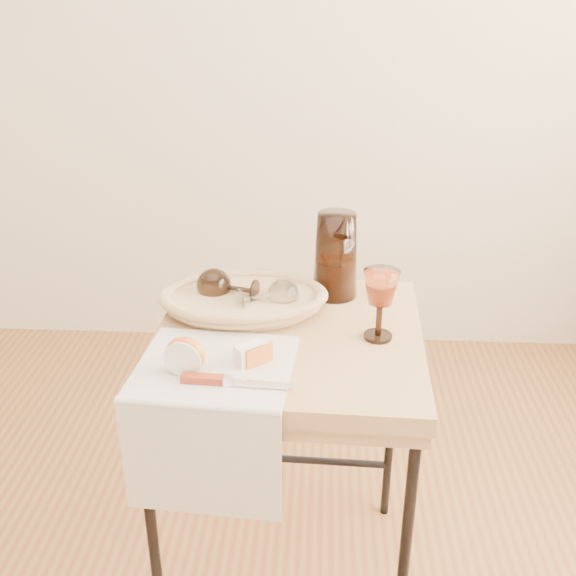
# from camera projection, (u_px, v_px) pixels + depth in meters

# --- Properties ---
(wall_back) EXTENTS (3.60, 0.00, 2.70)m
(wall_back) POSITION_uv_depth(u_px,v_px,m) (205.00, 17.00, 2.48)
(wall_back) COLOR beige
(wall_back) RESTS_ON ground
(side_table) EXTENTS (0.62, 0.62, 0.76)m
(side_table) POSITION_uv_depth(u_px,v_px,m) (288.00, 466.00, 1.67)
(side_table) COLOR olive
(side_table) RESTS_ON floor
(tea_towel) EXTENTS (0.34, 0.31, 0.01)m
(tea_towel) POSITION_uv_depth(u_px,v_px,m) (215.00, 367.00, 1.37)
(tea_towel) COLOR white
(tea_towel) RESTS_ON side_table
(bread_basket) EXTENTS (0.38, 0.28, 0.05)m
(bread_basket) POSITION_uv_depth(u_px,v_px,m) (244.00, 302.00, 1.59)
(bread_basket) COLOR #9C7548
(bread_basket) RESTS_ON side_table
(goblet_lying_a) EXTENTS (0.15, 0.12, 0.08)m
(goblet_lying_a) POSITION_uv_depth(u_px,v_px,m) (231.00, 288.00, 1.59)
(goblet_lying_a) COLOR #2F1F12
(goblet_lying_a) RESTS_ON bread_basket
(goblet_lying_b) EXTENTS (0.14, 0.11, 0.07)m
(goblet_lying_b) POSITION_uv_depth(u_px,v_px,m) (265.00, 297.00, 1.56)
(goblet_lying_b) COLOR white
(goblet_lying_b) RESTS_ON bread_basket
(pitcher) EXTENTS (0.22, 0.27, 0.25)m
(pitcher) POSITION_uv_depth(u_px,v_px,m) (336.00, 255.00, 1.64)
(pitcher) COLOR black
(pitcher) RESTS_ON side_table
(wine_goblet) EXTENTS (0.09, 0.09, 0.16)m
(wine_goblet) POSITION_uv_depth(u_px,v_px,m) (380.00, 305.00, 1.45)
(wine_goblet) COLOR white
(wine_goblet) RESTS_ON side_table
(apple_half) EXTENTS (0.09, 0.05, 0.08)m
(apple_half) POSITION_uv_depth(u_px,v_px,m) (186.00, 354.00, 1.33)
(apple_half) COLOR red
(apple_half) RESTS_ON tea_towel
(apple_wedge) EXTENTS (0.07, 0.06, 0.04)m
(apple_wedge) POSITION_uv_depth(u_px,v_px,m) (251.00, 354.00, 1.37)
(apple_wedge) COLOR white
(apple_wedge) RESTS_ON tea_towel
(table_knife) EXTENTS (0.22, 0.04, 0.02)m
(table_knife) POSITION_uv_depth(u_px,v_px,m) (232.00, 381.00, 1.30)
(table_knife) COLOR silver
(table_knife) RESTS_ON tea_towel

